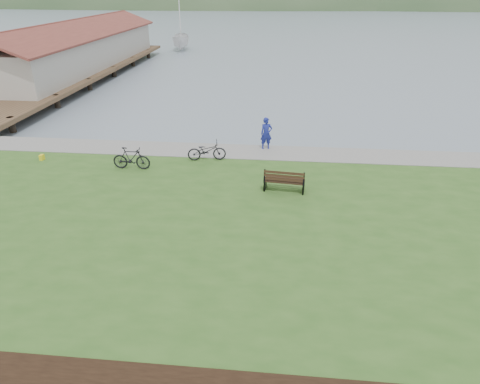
# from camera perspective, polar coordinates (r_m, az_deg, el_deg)

# --- Properties ---
(ground) EXTENTS (600.00, 600.00, 0.00)m
(ground) POSITION_cam_1_polar(r_m,az_deg,el_deg) (17.13, 2.85, -4.28)
(ground) COLOR slate
(ground) RESTS_ON ground
(lawn) EXTENTS (34.00, 20.00, 0.40)m
(lawn) POSITION_cam_1_polar(r_m,az_deg,el_deg) (15.33, 2.45, -7.42)
(lawn) COLOR #315A20
(lawn) RESTS_ON ground
(shoreline_path) EXTENTS (34.00, 2.20, 0.03)m
(shoreline_path) POSITION_cam_1_polar(r_m,az_deg,el_deg) (23.19, 3.80, 5.27)
(shoreline_path) COLOR gray
(shoreline_path) RESTS_ON lawn
(far_hillside) EXTENTS (580.00, 80.00, 38.00)m
(far_hillside) POSITION_cam_1_polar(r_m,az_deg,el_deg) (185.97, 12.68, 23.00)
(far_hillside) COLOR #385731
(far_hillside) RESTS_ON ground
(pier_pavilion) EXTENTS (8.00, 36.00, 5.40)m
(pier_pavilion) POSITION_cam_1_polar(r_m,az_deg,el_deg) (47.42, -21.14, 17.27)
(pier_pavilion) COLOR #4C3826
(pier_pavilion) RESTS_ON ground
(park_bench) EXTENTS (1.81, 0.89, 1.08)m
(park_bench) POSITION_cam_1_polar(r_m,az_deg,el_deg) (18.66, 5.92, 1.54)
(park_bench) COLOR black
(park_bench) RESTS_ON lawn
(person) EXTENTS (0.86, 0.70, 2.07)m
(person) POSITION_cam_1_polar(r_m,az_deg,el_deg) (23.42, 3.54, 8.13)
(person) COLOR navy
(person) RESTS_ON lawn
(bicycle_a) EXTENTS (1.05, 2.06, 1.03)m
(bicycle_a) POSITION_cam_1_polar(r_m,az_deg,el_deg) (22.06, -4.46, 5.52)
(bicycle_a) COLOR black
(bicycle_a) RESTS_ON lawn
(bicycle_b) EXTENTS (0.55, 1.86, 1.12)m
(bicycle_b) POSITION_cam_1_polar(r_m,az_deg,el_deg) (21.55, -14.29, 4.38)
(bicycle_b) COLOR black
(bicycle_b) RESTS_ON lawn
(sailboat) EXTENTS (11.11, 11.27, 26.16)m
(sailboat) POSITION_cam_1_polar(r_m,az_deg,el_deg) (64.04, -7.78, 18.22)
(sailboat) COLOR silver
(sailboat) RESTS_ON ground
(pannier) EXTENTS (0.19, 0.28, 0.28)m
(pannier) POSITION_cam_1_polar(r_m,az_deg,el_deg) (24.40, -24.91, 4.21)
(pannier) COLOR yellow
(pannier) RESTS_ON lawn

